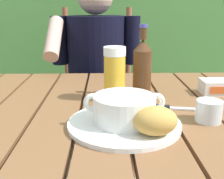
# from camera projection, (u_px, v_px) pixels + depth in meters

# --- Properties ---
(dining_table) EXTENTS (1.18, 0.85, 0.73)m
(dining_table) POSITION_uv_depth(u_px,v_px,m) (103.00, 131.00, 0.93)
(dining_table) COLOR brown
(dining_table) RESTS_ON ground_plane
(chair_near_diner) EXTENTS (0.45, 0.45, 1.03)m
(chair_near_diner) POSITION_uv_depth(u_px,v_px,m) (98.00, 95.00, 1.81)
(chair_near_diner) COLOR brown
(chair_near_diner) RESTS_ON ground_plane
(person_eating) EXTENTS (0.48, 0.47, 1.20)m
(person_eating) POSITION_uv_depth(u_px,v_px,m) (96.00, 68.00, 1.55)
(person_eating) COLOR black
(person_eating) RESTS_ON ground_plane
(serving_plate) EXTENTS (0.30, 0.30, 0.01)m
(serving_plate) POSITION_uv_depth(u_px,v_px,m) (124.00, 123.00, 0.73)
(serving_plate) COLOR white
(serving_plate) RESTS_ON dining_table
(soup_bowl) EXTENTS (0.21, 0.16, 0.08)m
(soup_bowl) POSITION_uv_depth(u_px,v_px,m) (124.00, 108.00, 0.72)
(soup_bowl) COLOR white
(soup_bowl) RESTS_ON serving_plate
(bread_roll) EXTENTS (0.11, 0.09, 0.07)m
(bread_roll) POSITION_uv_depth(u_px,v_px,m) (155.00, 121.00, 0.65)
(bread_roll) COLOR gold
(bread_roll) RESTS_ON serving_plate
(beer_glass) EXTENTS (0.07, 0.07, 0.18)m
(beer_glass) POSITION_uv_depth(u_px,v_px,m) (115.00, 74.00, 0.91)
(beer_glass) COLOR gold
(beer_glass) RESTS_ON dining_table
(beer_bottle) EXTENTS (0.06, 0.06, 0.25)m
(beer_bottle) POSITION_uv_depth(u_px,v_px,m) (142.00, 67.00, 0.95)
(beer_bottle) COLOR #4A2B15
(beer_bottle) RESTS_ON dining_table
(water_glass_small) EXTENTS (0.07, 0.07, 0.06)m
(water_glass_small) POSITION_uv_depth(u_px,v_px,m) (209.00, 111.00, 0.75)
(water_glass_small) COLOR silver
(water_glass_small) RESTS_ON dining_table
(butter_tub) EXTENTS (0.11, 0.08, 0.05)m
(butter_tub) POSITION_uv_depth(u_px,v_px,m) (216.00, 87.00, 1.00)
(butter_tub) COLOR white
(butter_tub) RESTS_ON dining_table
(table_knife) EXTENTS (0.17, 0.05, 0.01)m
(table_knife) POSITION_uv_depth(u_px,v_px,m) (169.00, 108.00, 0.85)
(table_knife) COLOR silver
(table_knife) RESTS_ON dining_table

